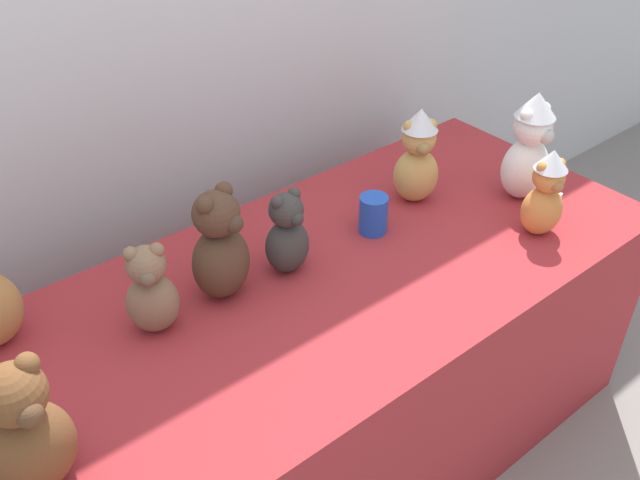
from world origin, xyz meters
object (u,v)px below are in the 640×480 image
object	(u,v)px
teddy_bear_charcoal	(287,235)
teddy_bear_mocha	(151,291)
teddy_bear_ginger	(545,194)
teddy_bear_honey	(417,157)
party_cup_blue	(373,214)
display_table	(320,375)
teddy_bear_chestnut	(28,431)
teddy_bear_cocoa	(220,247)
teddy_bear_snow	(529,148)

from	to	relation	value
teddy_bear_charcoal	teddy_bear_mocha	world-z (taller)	teddy_bear_mocha
teddy_bear_ginger	teddy_bear_charcoal	bearing A→B (deg)	172.10
teddy_bear_honey	party_cup_blue	size ratio (longest dim) A/B	2.67
display_table	teddy_bear_charcoal	bearing A→B (deg)	115.49
teddy_bear_charcoal	teddy_bear_chestnut	xyz separation A→B (m)	(-0.73, -0.22, 0.03)
teddy_bear_chestnut	display_table	bearing A→B (deg)	3.58
teddy_bear_chestnut	teddy_bear_mocha	world-z (taller)	teddy_bear_chestnut
teddy_bear_cocoa	teddy_bear_mocha	bearing A→B (deg)	162.43
display_table	teddy_bear_ginger	size ratio (longest dim) A/B	7.49
party_cup_blue	display_table	bearing A→B (deg)	-163.93
teddy_bear_mocha	teddy_bear_ginger	xyz separation A→B (m)	(1.01, -0.32, 0.02)
party_cup_blue	teddy_bear_snow	bearing A→B (deg)	-16.93
teddy_bear_snow	teddy_bear_charcoal	bearing A→B (deg)	170.32
teddy_bear_honey	teddy_bear_cocoa	bearing A→B (deg)	-150.04
teddy_bear_cocoa	teddy_bear_chestnut	xyz separation A→B (m)	(-0.55, -0.25, -0.00)
teddy_bear_mocha	teddy_bear_snow	bearing A→B (deg)	15.08
teddy_bear_charcoal	teddy_bear_mocha	distance (m)	0.37
teddy_bear_snow	party_cup_blue	size ratio (longest dim) A/B	3.01
display_table	party_cup_blue	xyz separation A→B (m)	(0.25, 0.07, 0.41)
teddy_bear_charcoal	teddy_bear_chestnut	world-z (taller)	teddy_bear_chestnut
teddy_bear_ginger	party_cup_blue	bearing A→B (deg)	157.74
display_table	teddy_bear_chestnut	size ratio (longest dim) A/B	6.47
teddy_bear_cocoa	teddy_bear_chestnut	distance (m)	0.60
teddy_bear_chestnut	teddy_bear_ginger	xyz separation A→B (m)	(1.37, -0.08, -0.01)
display_table	party_cup_blue	world-z (taller)	party_cup_blue
display_table	teddy_bear_honey	size ratio (longest dim) A/B	6.57
teddy_bear_ginger	teddy_bear_honey	bearing A→B (deg)	130.83
teddy_bear_mocha	teddy_bear_honey	bearing A→B (deg)	24.76
teddy_bear_snow	teddy_bear_ginger	bearing A→B (deg)	-126.40
display_table	party_cup_blue	distance (m)	0.48
teddy_bear_chestnut	teddy_bear_honey	bearing A→B (deg)	5.03
teddy_bear_honey	teddy_bear_chestnut	bearing A→B (deg)	-138.96
display_table	teddy_bear_mocha	bearing A→B (deg)	166.56
teddy_bear_charcoal	teddy_bear_ginger	world-z (taller)	teddy_bear_ginger
teddy_bear_snow	teddy_bear_honey	world-z (taller)	teddy_bear_snow
display_table	teddy_bear_mocha	size ratio (longest dim) A/B	8.15
display_table	teddy_bear_honey	xyz separation A→B (m)	(0.45, 0.11, 0.50)
display_table	teddy_bear_ginger	bearing A→B (deg)	-20.47
display_table	teddy_bear_chestnut	world-z (taller)	teddy_bear_chestnut
party_cup_blue	teddy_bear_charcoal	bearing A→B (deg)	177.76
teddy_bear_charcoal	party_cup_blue	xyz separation A→B (m)	(0.29, -0.01, -0.05)
teddy_bear_charcoal	party_cup_blue	bearing A→B (deg)	-6.32
display_table	teddy_bear_mocha	xyz separation A→B (m)	(-0.41, 0.10, 0.46)
teddy_bear_snow	teddy_bear_ginger	xyz separation A→B (m)	(-0.12, -0.15, -0.04)
teddy_bear_snow	teddy_bear_mocha	distance (m)	1.14
teddy_bear_ginger	party_cup_blue	xyz separation A→B (m)	(-0.35, 0.29, -0.07)
teddy_bear_charcoal	teddy_bear_snow	bearing A→B (deg)	-15.61
teddy_bear_cocoa	teddy_bear_mocha	size ratio (longest dim) A/B	1.27
teddy_bear_mocha	party_cup_blue	bearing A→B (deg)	21.31
teddy_bear_honey	teddy_bear_chestnut	xyz separation A→B (m)	(-1.23, -0.26, -0.00)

